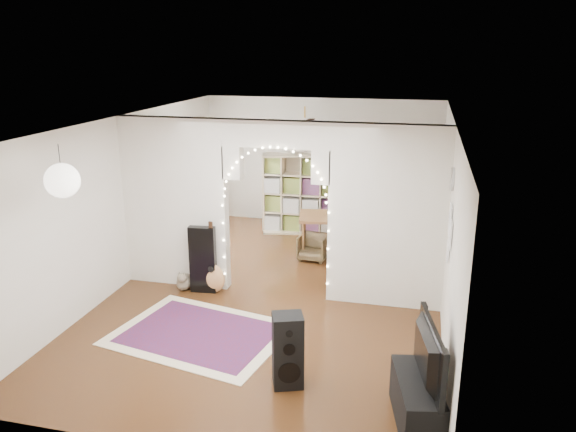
% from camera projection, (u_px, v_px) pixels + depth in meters
% --- Properties ---
extents(floor, '(7.50, 7.50, 0.00)m').
position_uv_depth(floor, '(277.00, 292.00, 8.87)').
color(floor, black).
rests_on(floor, ground).
extents(ceiling, '(5.00, 7.50, 0.02)m').
position_uv_depth(ceiling, '(276.00, 120.00, 8.08)').
color(ceiling, white).
rests_on(ceiling, wall_back).
extents(wall_back, '(5.00, 0.02, 2.70)m').
position_uv_depth(wall_back, '(321.00, 162.00, 11.96)').
color(wall_back, silver).
rests_on(wall_back, floor).
extents(wall_front, '(5.00, 0.02, 2.70)m').
position_uv_depth(wall_front, '(170.00, 325.00, 4.99)').
color(wall_front, silver).
rests_on(wall_front, floor).
extents(wall_left, '(0.02, 7.50, 2.70)m').
position_uv_depth(wall_left, '(127.00, 200.00, 9.04)').
color(wall_left, silver).
rests_on(wall_left, floor).
extents(wall_right, '(0.02, 7.50, 2.70)m').
position_uv_depth(wall_right, '(448.00, 222.00, 7.91)').
color(wall_right, silver).
rests_on(wall_right, floor).
extents(divider_wall, '(5.00, 0.20, 2.70)m').
position_uv_depth(divider_wall, '(277.00, 205.00, 8.45)').
color(divider_wall, silver).
rests_on(divider_wall, floor).
extents(fairy_lights, '(1.64, 0.04, 1.60)m').
position_uv_depth(fairy_lights, '(274.00, 199.00, 8.30)').
color(fairy_lights, '#FFEABF').
rests_on(fairy_lights, divider_wall).
extents(window, '(0.04, 1.20, 1.40)m').
position_uv_depth(window, '(175.00, 168.00, 10.66)').
color(window, white).
rests_on(window, wall_left).
extents(wall_clock, '(0.03, 0.31, 0.31)m').
position_uv_depth(wall_clock, '(453.00, 179.00, 7.14)').
color(wall_clock, white).
rests_on(wall_clock, wall_right).
extents(picture_frames, '(0.02, 0.50, 0.70)m').
position_uv_depth(picture_frames, '(450.00, 233.00, 6.94)').
color(picture_frames, white).
rests_on(picture_frames, wall_right).
extents(paper_lantern, '(0.40, 0.40, 0.40)m').
position_uv_depth(paper_lantern, '(62.00, 181.00, 6.41)').
color(paper_lantern, white).
rests_on(paper_lantern, ceiling).
extents(ceiling_fan, '(1.10, 1.10, 0.30)m').
position_uv_depth(ceiling_fan, '(305.00, 123.00, 10.03)').
color(ceiling_fan, gold).
rests_on(ceiling_fan, ceiling).
extents(area_rug, '(2.50, 2.07, 0.02)m').
position_uv_depth(area_rug, '(200.00, 334.00, 7.56)').
color(area_rug, maroon).
rests_on(area_rug, floor).
extents(guitar_case, '(0.42, 0.17, 1.07)m').
position_uv_depth(guitar_case, '(203.00, 260.00, 8.73)').
color(guitar_case, black).
rests_on(guitar_case, floor).
extents(acoustic_guitar, '(0.42, 0.24, 0.99)m').
position_uv_depth(acoustic_guitar, '(212.00, 267.00, 8.73)').
color(acoustic_guitar, '#C1804D').
rests_on(acoustic_guitar, floor).
extents(tabby_cat, '(0.29, 0.55, 0.36)m').
position_uv_depth(tabby_cat, '(184.00, 281.00, 8.90)').
color(tabby_cat, brown).
rests_on(tabby_cat, floor).
extents(floor_speaker, '(0.42, 0.39, 0.87)m').
position_uv_depth(floor_speaker, '(288.00, 351.00, 6.32)').
color(floor_speaker, black).
rests_on(floor_speaker, floor).
extents(media_console, '(0.59, 1.06, 0.50)m').
position_uv_depth(media_console, '(417.00, 402.00, 5.71)').
color(media_console, black).
rests_on(media_console, floor).
extents(tv, '(0.35, 1.08, 0.62)m').
position_uv_depth(tv, '(420.00, 353.00, 5.55)').
color(tv, black).
rests_on(tv, media_console).
extents(bookcase, '(1.65, 0.75, 1.64)m').
position_uv_depth(bookcase, '(302.00, 194.00, 11.50)').
color(bookcase, beige).
rests_on(bookcase, floor).
extents(dining_table, '(1.32, 0.99, 0.76)m').
position_uv_depth(dining_table, '(332.00, 219.00, 10.28)').
color(dining_table, brown).
rests_on(dining_table, floor).
extents(flower_vase, '(0.21, 0.21, 0.19)m').
position_uv_depth(flower_vase, '(332.00, 210.00, 10.23)').
color(flower_vase, white).
rests_on(flower_vase, dining_table).
extents(dining_chair_left, '(0.55, 0.56, 0.47)m').
position_uv_depth(dining_chair_left, '(313.00, 247.00, 10.16)').
color(dining_chair_left, brown).
rests_on(dining_chair_left, floor).
extents(dining_chair_right, '(0.54, 0.56, 0.47)m').
position_uv_depth(dining_chair_right, '(358.00, 244.00, 10.30)').
color(dining_chair_right, brown).
rests_on(dining_chair_right, floor).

